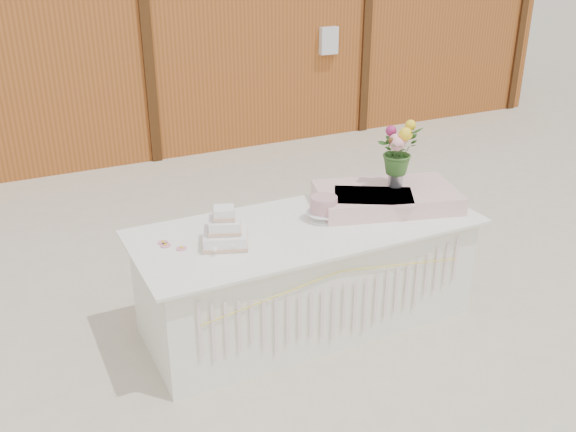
% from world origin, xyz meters
% --- Properties ---
extents(ground, '(80.00, 80.00, 0.00)m').
position_xyz_m(ground, '(0.00, 0.00, 0.00)').
color(ground, beige).
rests_on(ground, ground).
extents(barn, '(12.60, 4.60, 3.30)m').
position_xyz_m(barn, '(-0.01, 5.99, 1.68)').
color(barn, '#9E5321').
rests_on(barn, ground).
extents(cake_table, '(2.40, 1.00, 0.77)m').
position_xyz_m(cake_table, '(0.00, -0.00, 0.39)').
color(cake_table, white).
rests_on(cake_table, ground).
extents(wedding_cake, '(0.37, 0.37, 0.26)m').
position_xyz_m(wedding_cake, '(-0.61, -0.02, 0.86)').
color(wedding_cake, white).
rests_on(wedding_cake, cake_table).
extents(pink_cake_stand, '(0.24, 0.24, 0.17)m').
position_xyz_m(pink_cake_stand, '(0.14, 0.03, 0.87)').
color(pink_cake_stand, white).
rests_on(pink_cake_stand, cake_table).
extents(satin_runner, '(1.13, 0.84, 0.13)m').
position_xyz_m(satin_runner, '(0.68, 0.05, 0.83)').
color(satin_runner, '#F8CDC7').
rests_on(satin_runner, cake_table).
extents(flower_vase, '(0.11, 0.11, 0.15)m').
position_xyz_m(flower_vase, '(0.78, 0.09, 0.97)').
color(flower_vase, '#AEAEB3').
rests_on(flower_vase, satin_runner).
extents(bouquet, '(0.38, 0.35, 0.35)m').
position_xyz_m(bouquet, '(0.78, 0.09, 1.22)').
color(bouquet, '#3B6C2B').
rests_on(bouquet, flower_vase).
extents(loose_flowers, '(0.20, 0.35, 0.02)m').
position_xyz_m(loose_flowers, '(-0.95, 0.06, 0.78)').
color(loose_flowers, pink).
rests_on(loose_flowers, cake_table).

